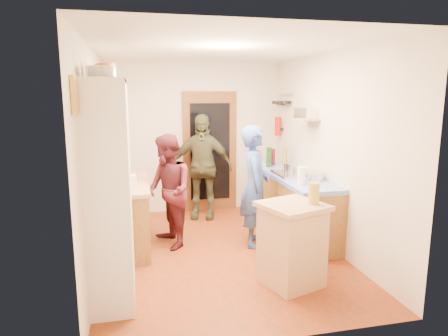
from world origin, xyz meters
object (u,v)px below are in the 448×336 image
object	(u,v)px
right_counter_base	(291,205)
person_left	(169,191)
hutch_body	(110,190)
island_base	(292,246)
person_back	(202,167)
person_hob	(257,187)

from	to	relation	value
right_counter_base	person_left	xyz separation A→B (m)	(-1.81, -0.11, 0.35)
hutch_body	island_base	xyz separation A→B (m)	(1.88, -0.26, -0.67)
hutch_body	island_base	world-z (taller)	hutch_body
right_counter_base	hutch_body	bearing A→B (deg)	-152.53
hutch_body	person_back	world-z (taller)	hutch_body
island_base	person_hob	world-z (taller)	person_hob
island_base	person_back	bearing A→B (deg)	101.78
hutch_body	person_hob	distance (m)	2.09
hutch_body	right_counter_base	world-z (taller)	hutch_body
person_hob	hutch_body	bearing A→B (deg)	129.86
island_base	person_back	world-z (taller)	person_back
person_hob	person_left	size ratio (longest dim) A/B	1.07
person_left	person_back	bearing A→B (deg)	135.46
hutch_body	person_left	size ratio (longest dim) A/B	1.43
right_counter_base	island_base	bearing A→B (deg)	-111.85
right_counter_base	island_base	distance (m)	1.68
island_base	person_hob	size ratio (longest dim) A/B	0.52
person_hob	person_left	distance (m)	1.19
person_back	hutch_body	bearing A→B (deg)	-102.14
right_counter_base	person_left	size ratio (longest dim) A/B	1.43
island_base	person_back	xyz separation A→B (m)	(-0.54, 2.58, 0.44)
island_base	person_left	xyz separation A→B (m)	(-1.19, 1.44, 0.34)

